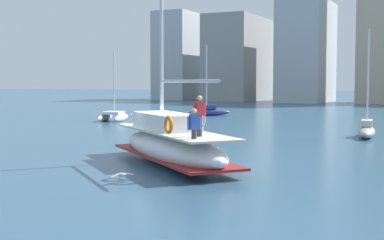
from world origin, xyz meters
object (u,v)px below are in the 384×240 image
at_px(moored_sloop_far, 209,111).
at_px(seagull, 122,175).
at_px(main_sailboat, 171,143).
at_px(moored_sloop_near, 113,116).
at_px(moored_catamaran, 367,130).

bearing_deg(moored_sloop_far, seagull, -70.32).
height_order(main_sailboat, seagull, main_sailboat).
relative_size(main_sailboat, moored_sloop_near, 1.84).
bearing_deg(main_sailboat, seagull, -83.38).
relative_size(moored_sloop_far, moored_catamaran, 1.07).
distance_m(main_sailboat, moored_catamaran, 16.59).
relative_size(moored_sloop_far, seagull, 7.64).
height_order(moored_sloop_near, seagull, moored_sloop_near).
xyz_separation_m(main_sailboat, moored_catamaran, (5.99, 15.47, -0.39)).
xyz_separation_m(main_sailboat, seagull, (0.54, -4.66, -0.60)).
distance_m(moored_catamaran, seagull, 20.86).
height_order(moored_sloop_far, seagull, moored_sloop_far).
xyz_separation_m(moored_sloop_near, moored_catamaran, (22.93, -4.82, -0.01)).
height_order(main_sailboat, moored_catamaran, main_sailboat).
xyz_separation_m(moored_sloop_near, moored_sloop_far, (4.58, 11.13, 0.01)).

